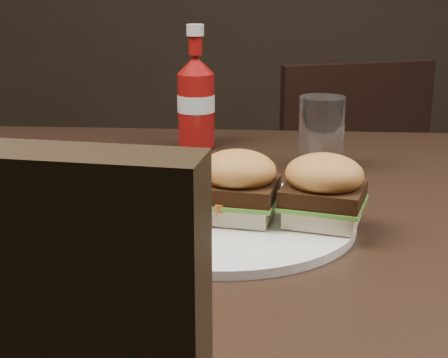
# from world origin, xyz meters

# --- Properties ---
(dining_table) EXTENTS (1.20, 0.80, 0.04)m
(dining_table) POSITION_xyz_m (0.00, 0.00, 0.73)
(dining_table) COLOR black
(dining_table) RESTS_ON ground
(chair_far) EXTENTS (0.48, 0.48, 0.04)m
(chair_far) POSITION_xyz_m (0.14, 0.87, 0.43)
(chair_far) COLOR black
(chair_far) RESTS_ON ground
(plate) EXTENTS (0.29, 0.29, 0.01)m
(plate) POSITION_xyz_m (-0.04, -0.08, 0.76)
(plate) COLOR white
(plate) RESTS_ON dining_table
(sandwich_half_a) EXTENTS (0.08, 0.08, 0.02)m
(sandwich_half_a) POSITION_xyz_m (-0.03, -0.08, 0.77)
(sandwich_half_a) COLOR beige
(sandwich_half_a) RESTS_ON plate
(sandwich_half_b) EXTENTS (0.09, 0.09, 0.02)m
(sandwich_half_b) POSITION_xyz_m (0.06, -0.09, 0.77)
(sandwich_half_b) COLOR beige
(sandwich_half_b) RESTS_ON plate
(fries_pile) EXTENTS (0.12, 0.12, 0.05)m
(fries_pile) POSITION_xyz_m (-0.10, -0.09, 0.78)
(fries_pile) COLOR #AC581C
(fries_pile) RESTS_ON plate
(ketchup_bottle) EXTENTS (0.07, 0.07, 0.12)m
(ketchup_bottle) POSITION_xyz_m (-0.11, 0.27, 0.81)
(ketchup_bottle) COLOR maroon
(ketchup_bottle) RESTS_ON dining_table
(tumbler) EXTENTS (0.07, 0.07, 0.10)m
(tumbler) POSITION_xyz_m (0.08, 0.15, 0.81)
(tumbler) COLOR white
(tumbler) RESTS_ON dining_table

